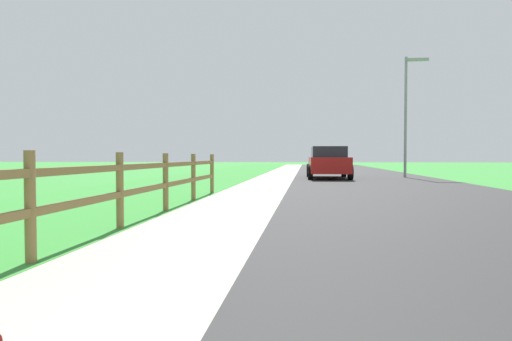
% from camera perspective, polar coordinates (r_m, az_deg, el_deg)
% --- Properties ---
extents(ground_plane, '(120.00, 120.00, 0.00)m').
position_cam_1_polar(ground_plane, '(24.55, 4.88, -0.75)').
color(ground_plane, '#328332').
extents(road_asphalt, '(7.00, 66.00, 0.01)m').
position_cam_1_polar(road_asphalt, '(26.70, 12.52, -0.58)').
color(road_asphalt, '#292929').
rests_on(road_asphalt, ground).
extents(curb_concrete, '(6.00, 66.00, 0.01)m').
position_cam_1_polar(curb_concrete, '(26.78, -1.44, -0.53)').
color(curb_concrete, '#A7A18D').
rests_on(curb_concrete, ground).
extents(grass_verge, '(5.00, 66.00, 0.00)m').
position_cam_1_polar(grass_verge, '(27.03, -4.59, -0.51)').
color(grass_verge, '#328332').
rests_on(grass_verge, ground).
extents(rail_fence, '(0.11, 13.38, 1.14)m').
position_cam_1_polar(rail_fence, '(7.07, -16.57, -1.69)').
color(rail_fence, brown).
rests_on(rail_fence, ground).
extents(parked_suv_red, '(2.11, 4.92, 1.55)m').
position_cam_1_polar(parked_suv_red, '(22.76, 8.96, 1.05)').
color(parked_suv_red, maroon).
rests_on(parked_suv_red, ground).
extents(street_lamp, '(1.17, 0.20, 6.11)m').
position_cam_1_polar(street_lamp, '(24.70, 18.37, 7.66)').
color(street_lamp, gray).
rests_on(street_lamp, ground).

